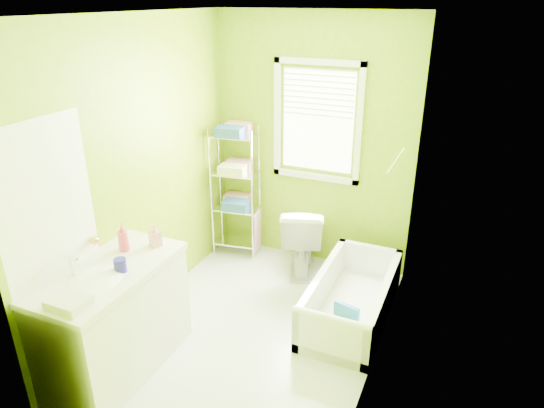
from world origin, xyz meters
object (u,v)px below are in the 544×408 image
at_px(vanity, 114,318).
at_px(wire_shelf_unit, 237,178).
at_px(toilet, 302,237).
at_px(bathtub, 351,305).

relative_size(vanity, wire_shelf_unit, 0.80).
bearing_deg(toilet, bathtub, 119.38).
distance_m(vanity, wire_shelf_unit, 2.11).
bearing_deg(toilet, vanity, 49.90).
bearing_deg(vanity, toilet, 68.50).
height_order(bathtub, wire_shelf_unit, wire_shelf_unit).
bearing_deg(bathtub, vanity, -138.11).
relative_size(bathtub, toilet, 1.80).
xyz_separation_m(bathtub, vanity, (-1.49, -1.34, 0.33)).
bearing_deg(bathtub, toilet, 137.98).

